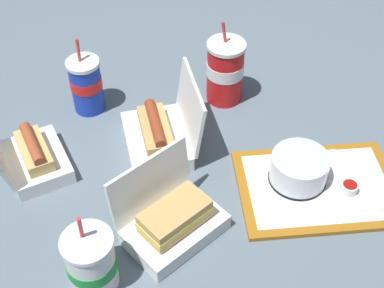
% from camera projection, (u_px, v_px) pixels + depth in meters
% --- Properties ---
extents(ground_plane, '(3.20, 3.20, 0.00)m').
position_uv_depth(ground_plane, '(195.00, 151.00, 1.34)').
color(ground_plane, slate).
extents(food_tray, '(0.40, 0.30, 0.01)m').
position_uv_depth(food_tray, '(316.00, 188.00, 1.24)').
color(food_tray, '#A56619').
rests_on(food_tray, ground_plane).
extents(cake_container, '(0.14, 0.14, 0.07)m').
position_uv_depth(cake_container, '(297.00, 169.00, 1.23)').
color(cake_container, black).
rests_on(cake_container, food_tray).
extents(ketchup_cup, '(0.04, 0.04, 0.02)m').
position_uv_depth(ketchup_cup, '(347.00, 188.00, 1.22)').
color(ketchup_cup, white).
rests_on(ketchup_cup, food_tray).
extents(napkin_stack, '(0.12, 0.12, 0.00)m').
position_uv_depth(napkin_stack, '(321.00, 167.00, 1.28)').
color(napkin_stack, white).
rests_on(napkin_stack, food_tray).
extents(plastic_fork, '(0.11, 0.01, 0.00)m').
position_uv_depth(plastic_fork, '(361.00, 208.00, 1.19)').
color(plastic_fork, white).
rests_on(plastic_fork, food_tray).
extents(clamshell_hotdog_left, '(0.22, 0.24, 0.19)m').
position_uv_depth(clamshell_hotdog_left, '(158.00, 133.00, 1.32)').
color(clamshell_hotdog_left, white).
rests_on(clamshell_hotdog_left, ground_plane).
extents(clamshell_sandwich_back, '(0.26, 0.25, 0.17)m').
position_uv_depth(clamshell_sandwich_back, '(170.00, 220.00, 1.13)').
color(clamshell_sandwich_back, white).
rests_on(clamshell_sandwich_back, ground_plane).
extents(clamshell_hotdog_center, '(0.23, 0.24, 0.17)m').
position_uv_depth(clamshell_hotdog_center, '(29.00, 157.00, 1.26)').
color(clamshell_hotdog_center, white).
rests_on(clamshell_hotdog_center, ground_plane).
extents(soda_cup_front, '(0.09, 0.09, 0.21)m').
position_uv_depth(soda_cup_front, '(85.00, 85.00, 1.40)').
color(soda_cup_front, '#1938B7').
rests_on(soda_cup_front, ground_plane).
extents(soda_cup_back, '(0.10, 0.10, 0.20)m').
position_uv_depth(soda_cup_back, '(89.00, 262.00, 1.02)').
color(soda_cup_back, white).
rests_on(soda_cup_back, ground_plane).
extents(soda_cup_corner, '(0.10, 0.10, 0.24)m').
position_uv_depth(soda_cup_corner, '(223.00, 71.00, 1.42)').
color(soda_cup_corner, red).
rests_on(soda_cup_corner, ground_plane).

